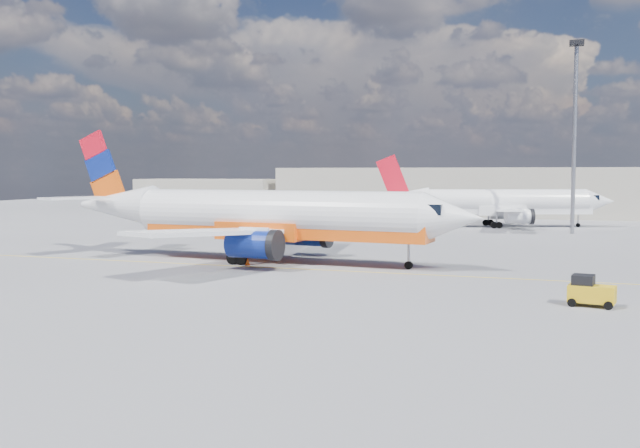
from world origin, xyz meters
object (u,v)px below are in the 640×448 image
(main_jet, at_px, (264,216))
(gse_tug, at_px, (590,292))
(traffic_cone, at_px, (248,262))
(second_jet, at_px, (499,203))

(main_jet, bearing_deg, gse_tug, -22.59)
(traffic_cone, bearing_deg, gse_tug, -21.03)
(second_jet, xyz_separation_m, gse_tug, (9.19, -56.01, -2.39))
(main_jet, xyz_separation_m, traffic_cone, (-0.13, -2.99, -3.37))
(gse_tug, xyz_separation_m, traffic_cone, (-24.37, 9.37, -0.49))
(main_jet, height_order, gse_tug, main_jet)
(main_jet, distance_m, traffic_cone, 4.51)
(gse_tug, distance_m, traffic_cone, 26.12)
(gse_tug, bearing_deg, main_jet, 162.97)
(gse_tug, bearing_deg, traffic_cone, 168.95)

